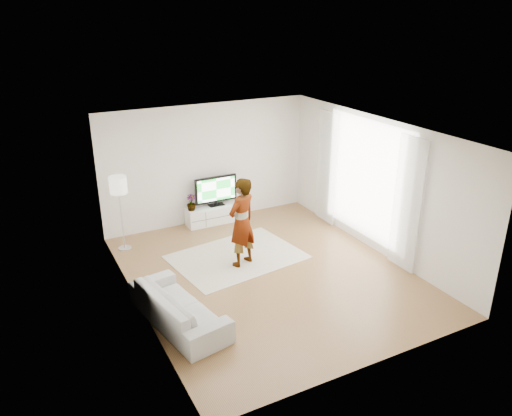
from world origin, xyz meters
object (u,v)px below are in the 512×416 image
television (216,190)px  media_console (217,214)px  player (242,222)px  rug (237,257)px  sofa (179,307)px  floor_lamp (118,188)px

television → media_console: bearing=-90.0°
player → television: bearing=-122.5°
rug → player: player is taller
media_console → sofa: 4.12m
rug → sofa: (-1.81, -1.64, 0.29)m
rug → player: size_ratio=1.41×
rug → floor_lamp: size_ratio=1.58×
media_console → television: 0.60m
rug → floor_lamp: (-1.95, 1.47, 1.36)m
media_console → floor_lamp: size_ratio=0.93×
floor_lamp → media_console: bearing=9.8°
sofa → television: bearing=-42.0°
media_console → sofa: size_ratio=0.73×
media_console → rug: (-0.37, -1.86, -0.20)m
media_console → television: bearing=90.0°
television → sofa: 4.18m
media_console → player: size_ratio=0.83×
media_console → floor_lamp: (-2.32, -0.40, 1.15)m
player → sofa: bearing=14.3°
media_console → rug: media_console is taller
player → rug: bearing=-117.7°
television → player: bearing=-100.2°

